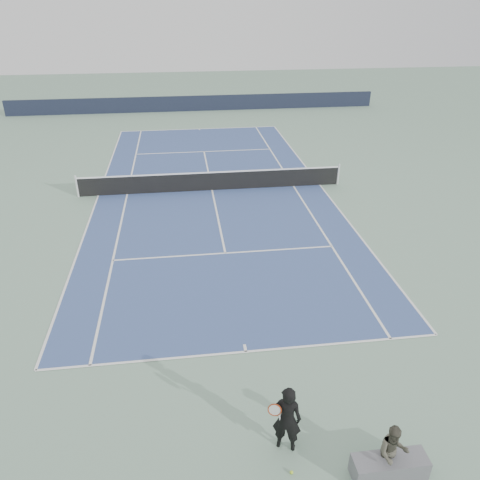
{
  "coord_description": "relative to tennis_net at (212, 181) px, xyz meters",
  "views": [
    {
      "loc": [
        -1.43,
        -21.56,
        8.6
      ],
      "look_at": [
        0.42,
        -7.47,
        1.1
      ],
      "focal_mm": 35.0,
      "sensor_mm": 36.0,
      "label": 1
    }
  ],
  "objects": [
    {
      "name": "ground",
      "position": [
        0.0,
        0.0,
        -0.5
      ],
      "size": [
        80.0,
        80.0,
        0.0
      ],
      "primitive_type": "plane",
      "color": "gray"
    },
    {
      "name": "court_surface",
      "position": [
        0.0,
        0.0,
        -0.5
      ],
      "size": [
        10.97,
        23.77,
        0.01
      ],
      "primitive_type": "cube",
      "color": "#364C81",
      "rests_on": "ground"
    },
    {
      "name": "tennis_net",
      "position": [
        0.0,
        0.0,
        0.0
      ],
      "size": [
        12.9,
        0.1,
        1.07
      ],
      "color": "silver",
      "rests_on": "ground"
    },
    {
      "name": "windscreen_far",
      "position": [
        0.0,
        17.88,
        0.1
      ],
      "size": [
        30.0,
        0.25,
        1.2
      ],
      "primitive_type": "cube",
      "color": "black",
      "rests_on": "ground"
    },
    {
      "name": "tennis_player",
      "position": [
        0.42,
        -14.94,
        0.33
      ],
      "size": [
        0.83,
        0.64,
        1.67
      ],
      "color": "black",
      "rests_on": "ground"
    },
    {
      "name": "tennis_ball",
      "position": [
        0.4,
        -15.59,
        -0.47
      ],
      "size": [
        0.07,
        0.07,
        0.07
      ],
      "primitive_type": "sphere",
      "color": "#C1E52E",
      "rests_on": "ground"
    },
    {
      "name": "spectator_bench",
      "position": [
        2.32,
        -15.87,
        -0.03
      ],
      "size": [
        1.56,
        0.7,
        1.32
      ],
      "color": "slate",
      "rests_on": "ground"
    }
  ]
}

